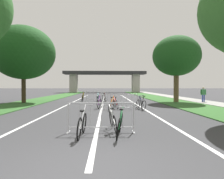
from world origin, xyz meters
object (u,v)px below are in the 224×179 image
(bicycle_teal_4, at_px, (98,98))
(pedestrian_strolling, at_px, (203,93))
(bicycle_red_10, at_px, (116,103))
(bicycle_orange_5, at_px, (111,105))
(bicycle_white_1, at_px, (113,120))
(crowd_barrier_nearest, at_px, (101,118))
(bicycle_black_3, at_px, (141,104))
(bicycle_purple_7, at_px, (100,103))
(crowd_barrier_second, at_px, (121,102))
(tree_right_pine_near, at_px, (176,56))
(bicycle_blue_2, at_px, (141,103))
(tree_left_oak_near, at_px, (23,53))
(bicycle_silver_6, at_px, (82,124))
(crowd_barrier_third, at_px, (97,97))
(bicycle_red_0, at_px, (105,98))
(bicycle_yellow_8, at_px, (83,98))
(bicycle_green_9, at_px, (120,124))
(bicycle_white_11, at_px, (104,98))

(bicycle_teal_4, height_order, pedestrian_strolling, pedestrian_strolling)
(bicycle_red_10, bearing_deg, bicycle_orange_5, -115.30)
(bicycle_teal_4, bearing_deg, bicycle_white_1, -77.75)
(crowd_barrier_nearest, height_order, bicycle_black_3, crowd_barrier_nearest)
(bicycle_purple_7, distance_m, bicycle_red_10, 1.16)
(crowd_barrier_second, xyz_separation_m, pedestrian_strolling, (8.49, 5.37, 0.41))
(bicycle_purple_7, xyz_separation_m, bicycle_red_10, (1.15, -0.04, 0.00))
(tree_right_pine_near, bearing_deg, bicycle_blue_2, -129.79)
(bicycle_white_1, relative_size, bicycle_blue_2, 1.05)
(pedestrian_strolling, bearing_deg, bicycle_black_3, -138.62)
(tree_left_oak_near, height_order, bicycle_teal_4, tree_left_oak_near)
(bicycle_black_3, xyz_separation_m, bicycle_red_10, (-1.69, 0.85, -0.02))
(bicycle_silver_6, height_order, bicycle_red_10, bicycle_silver_6)
(tree_left_oak_near, bearing_deg, crowd_barrier_third, 13.09)
(bicycle_red_0, relative_size, bicycle_orange_5, 1.10)
(bicycle_red_10, bearing_deg, bicycle_silver_6, -108.23)
(bicycle_blue_2, xyz_separation_m, pedestrian_strolling, (7.01, 4.92, 0.57))
(tree_left_oak_near, bearing_deg, bicycle_black_3, -29.05)
(bicycle_orange_5, relative_size, bicycle_silver_6, 0.94)
(crowd_barrier_third, distance_m, bicycle_orange_5, 7.61)
(bicycle_silver_6, bearing_deg, bicycle_white_1, 43.47)
(bicycle_silver_6, bearing_deg, crowd_barrier_third, 93.25)
(bicycle_red_0, distance_m, bicycle_silver_6, 14.88)
(crowd_barrier_nearest, bearing_deg, bicycle_orange_5, 85.28)
(tree_left_oak_near, height_order, bicycle_yellow_8, tree_left_oak_near)
(bicycle_orange_5, distance_m, bicycle_green_9, 6.90)
(bicycle_green_9, distance_m, pedestrian_strolling, 15.73)
(bicycle_purple_7, height_order, pedestrian_strolling, pedestrian_strolling)
(crowd_barrier_third, relative_size, bicycle_purple_7, 1.38)
(bicycle_orange_5, height_order, bicycle_yellow_8, bicycle_yellow_8)
(bicycle_yellow_8, bearing_deg, bicycle_blue_2, 114.47)
(crowd_barrier_third, xyz_separation_m, bicycle_white_1, (1.18, -13.53, -0.16))
(tree_left_oak_near, distance_m, tree_right_pine_near, 14.89)
(tree_left_oak_near, height_order, pedestrian_strolling, tree_left_oak_near)
(bicycle_red_10, distance_m, pedestrian_strolling, 10.13)
(bicycle_blue_2, xyz_separation_m, bicycle_silver_6, (-3.31, -7.89, 0.02))
(bicycle_red_0, height_order, bicycle_silver_6, bicycle_silver_6)
(tree_right_pine_near, xyz_separation_m, bicycle_red_0, (-7.12, 1.62, -4.24))
(tree_left_oak_near, height_order, bicycle_purple_7, tree_left_oak_near)
(crowd_barrier_second, bearing_deg, crowd_barrier_third, 106.04)
(bicycle_white_1, distance_m, bicycle_blue_2, 7.39)
(tree_left_oak_near, relative_size, crowd_barrier_nearest, 3.16)
(tree_left_oak_near, xyz_separation_m, crowd_barrier_third, (6.93, 1.61, -4.26))
(bicycle_purple_7, bearing_deg, bicycle_white_11, 97.86)
(tree_right_pine_near, distance_m, bicycle_red_0, 8.44)
(tree_right_pine_near, xyz_separation_m, bicycle_white_1, (-6.77, -12.38, -4.24))
(bicycle_white_11, relative_size, pedestrian_strolling, 1.15)
(bicycle_black_3, bearing_deg, bicycle_teal_4, 98.56)
(bicycle_white_1, relative_size, bicycle_black_3, 1.03)
(bicycle_white_1, bearing_deg, bicycle_teal_4, 88.40)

